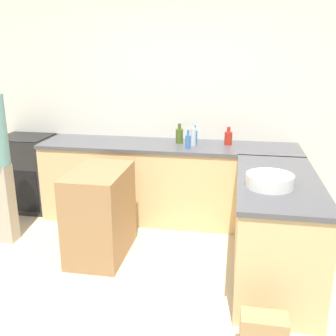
# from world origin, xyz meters

# --- Properties ---
(ground_plane) EXTENTS (14.00, 14.00, 0.00)m
(ground_plane) POSITION_xyz_m (0.00, 0.00, 0.00)
(ground_plane) COLOR beige
(wall_back) EXTENTS (8.00, 0.06, 2.70)m
(wall_back) POSITION_xyz_m (0.00, 2.09, 1.35)
(wall_back) COLOR silver
(wall_back) RESTS_ON ground_plane
(counter_back) EXTENTS (2.97, 0.69, 0.92)m
(counter_back) POSITION_xyz_m (0.00, 1.73, 0.46)
(counter_back) COLOR #D6B27A
(counter_back) RESTS_ON ground_plane
(counter_peninsula) EXTENTS (0.69, 1.54, 0.92)m
(counter_peninsula) POSITION_xyz_m (1.14, 0.64, 0.46)
(counter_peninsula) COLOR #D6B27A
(counter_peninsula) RESTS_ON ground_plane
(range_oven) EXTENTS (0.65, 0.59, 0.93)m
(range_oven) POSITION_xyz_m (-1.81, 1.76, 0.46)
(range_oven) COLOR black
(range_oven) RESTS_ON ground_plane
(island_table) EXTENTS (0.50, 0.80, 0.87)m
(island_table) POSITION_xyz_m (-0.50, 0.76, 0.44)
(island_table) COLOR #997047
(island_table) RESTS_ON ground_plane
(mixing_bowl) EXTENTS (0.37, 0.37, 0.10)m
(mixing_bowl) POSITION_xyz_m (1.04, 0.42, 0.97)
(mixing_bowl) COLOR white
(mixing_bowl) RESTS_ON counter_peninsula
(hot_sauce_bottle) EXTENTS (0.09, 0.09, 0.20)m
(hot_sauce_bottle) POSITION_xyz_m (0.68, 1.82, 1.00)
(hot_sauce_bottle) COLOR red
(hot_sauce_bottle) RESTS_ON counter_back
(dish_soap_bottle) EXTENTS (0.06, 0.06, 0.22)m
(dish_soap_bottle) POSITION_xyz_m (0.30, 1.79, 1.01)
(dish_soap_bottle) COLOR #338CBF
(dish_soap_bottle) RESTS_ON counter_back
(vinegar_bottle_clear) EXTENTS (0.06, 0.06, 0.28)m
(vinegar_bottle_clear) POSITION_xyz_m (0.29, 1.71, 1.03)
(vinegar_bottle_clear) COLOR silver
(vinegar_bottle_clear) RESTS_ON counter_back
(water_bottle_blue) EXTENTS (0.06, 0.06, 0.20)m
(water_bottle_blue) POSITION_xyz_m (0.25, 1.56, 1.00)
(water_bottle_blue) COLOR #386BB7
(water_bottle_blue) RESTS_ON counter_back
(olive_oil_bottle) EXTENTS (0.09, 0.09, 0.23)m
(olive_oil_bottle) POSITION_xyz_m (0.12, 1.81, 1.01)
(olive_oil_bottle) COLOR #475B1E
(olive_oil_bottle) RESTS_ON counter_back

